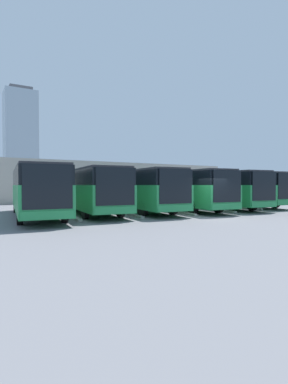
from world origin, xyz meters
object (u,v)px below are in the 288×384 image
at_px(bus_0, 236,188).
at_px(bus_4, 88,189).
at_px(bus_5, 36,190).
at_px(bus_2, 179,189).
at_px(bus_1, 212,188).
at_px(bus_3, 136,189).

height_order(bus_0, bus_4, same).
bearing_deg(bus_0, bus_5, 7.80).
height_order(bus_2, bus_5, same).
bearing_deg(bus_5, bus_1, -174.22).
bearing_deg(bus_1, bus_3, 2.87).
bearing_deg(bus_4, bus_2, 179.07).
xyz_separation_m(bus_0, bus_3, (11.46, 0.33, 0.00)).
relative_size(bus_0, bus_1, 1.00).
bearing_deg(bus_4, bus_0, -174.70).
distance_m(bus_2, bus_5, 11.46).
bearing_deg(bus_2, bus_4, -0.93).
height_order(bus_2, bus_4, same).
height_order(bus_1, bus_5, same).
bearing_deg(bus_4, bus_3, 179.61).
height_order(bus_4, bus_5, same).
bearing_deg(bus_1, bus_4, 1.78).
bearing_deg(bus_1, bus_0, -164.22).
bearing_deg(bus_2, bus_5, 5.30).
height_order(bus_0, bus_3, same).
distance_m(bus_4, bus_5, 3.91).
bearing_deg(bus_5, bus_2, -174.70).
height_order(bus_0, bus_1, same).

